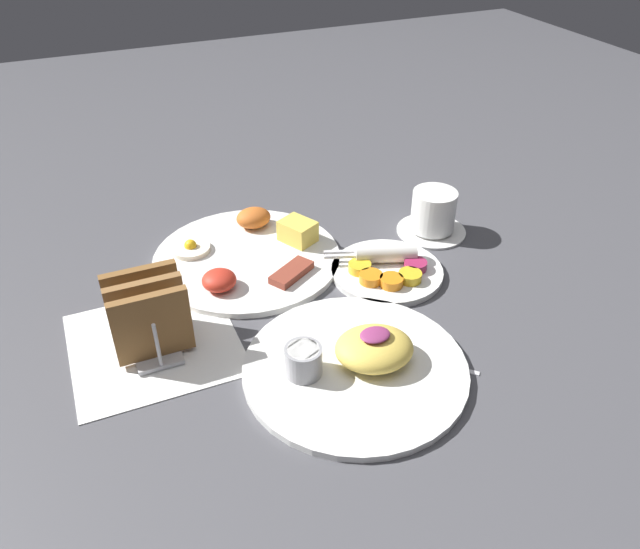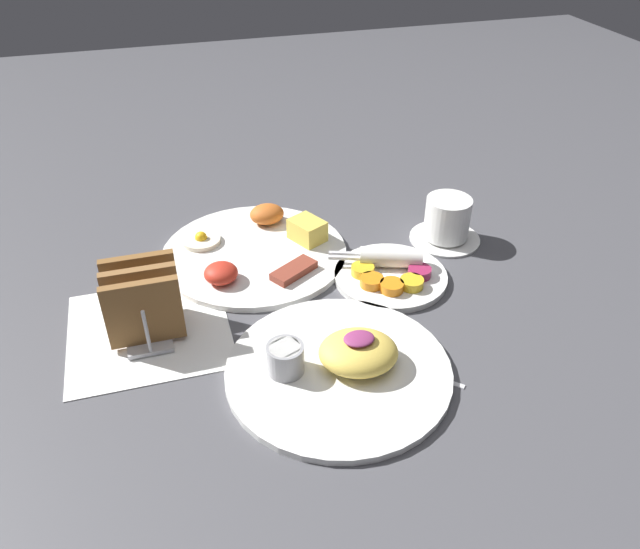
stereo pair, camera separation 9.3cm
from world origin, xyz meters
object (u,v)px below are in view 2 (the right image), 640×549
plate_foreground (340,364)px  toast_rack (143,302)px  coffee_cup (447,221)px  plate_breakfast (256,249)px  plate_condiments (390,273)px

plate_foreground → toast_rack: 0.28m
plate_foreground → toast_rack: bearing=146.3°
coffee_cup → plate_breakfast: bearing=172.2°
plate_foreground → coffee_cup: size_ratio=2.43×
plate_breakfast → plate_condiments: (0.19, -0.13, 0.00)m
plate_condiments → plate_foreground: (-0.14, -0.18, 0.00)m
plate_condiments → plate_foreground: bearing=-128.3°
plate_condiments → toast_rack: size_ratio=1.52×
toast_rack → plate_foreground: bearing=-33.7°
toast_rack → coffee_cup: toast_rack is taller
plate_foreground → plate_breakfast: bearing=98.9°
plate_breakfast → plate_foreground: (0.05, -0.30, 0.00)m
plate_condiments → plate_foreground: 0.23m
coffee_cup → toast_rack: bearing=-168.2°
toast_rack → coffee_cup: size_ratio=0.97×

